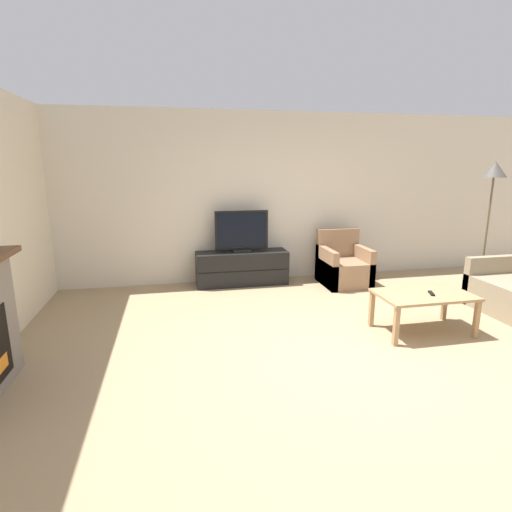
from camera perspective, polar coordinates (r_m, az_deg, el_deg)
ground_plane at (r=4.19m, az=12.33°, el=-14.10°), size 24.00×24.00×0.00m
wall_back at (r=6.58m, az=2.30°, el=8.31°), size 12.00×0.06×2.70m
tv_stand at (r=6.38m, az=-2.02°, el=-1.71°), size 1.45×0.42×0.53m
tv at (r=6.26m, az=-2.06°, el=3.36°), size 0.84×0.18×0.65m
armchair at (r=6.55m, az=12.33°, el=-1.50°), size 0.70×0.76×0.86m
coffee_table at (r=4.93m, az=22.85°, el=-5.58°), size 1.06×0.62×0.46m
remote at (r=4.91m, az=23.77°, el=-4.90°), size 0.09×0.15×0.02m
floor_lamp at (r=6.61m, az=30.81°, el=9.37°), size 0.33×0.33×1.93m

